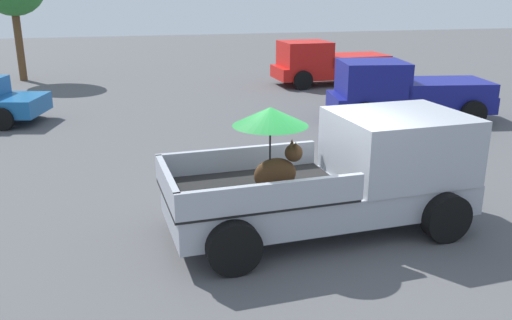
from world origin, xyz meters
The scene contains 4 objects.
ground_plane centered at (0.00, 0.00, 0.00)m, with size 80.00×80.00×0.00m, color #4C4C4F.
pickup_truck_main centered at (0.45, 0.01, 0.96)m, with size 5.14×2.47×2.20m.
pickup_truck_red centered at (5.40, 13.47, 0.87)m, with size 4.84×2.26×1.80m.
pickup_truck_far centered at (5.29, 6.88, 0.87)m, with size 5.04×2.82×1.80m.
Camera 1 is at (-3.10, -7.80, 3.88)m, focal length 37.98 mm.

